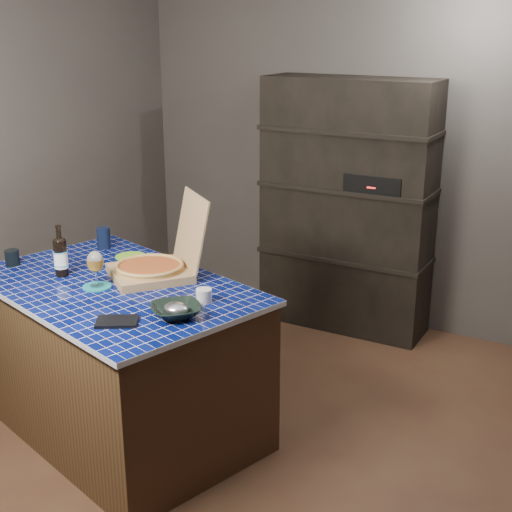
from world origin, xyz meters
The scene contains 14 objects.
room centered at (0.00, 0.00, 1.25)m, with size 3.50×3.50×3.50m.
shelving_unit centered at (0.00, 1.53, 0.90)m, with size 1.20×0.41×1.80m.
kitchen_island centered at (-0.51, -0.40, 0.43)m, with size 1.77×1.40×0.85m.
pizza_box centered at (-0.40, -0.20, 0.91)m, with size 0.61×0.62×0.43m.
mead_bottle centered at (-0.85, -0.43, 0.96)m, with size 0.08×0.08×0.28m.
teal_trivet centered at (-0.56, -0.47, 0.85)m, with size 0.15×0.15×0.01m, color teal.
wine_glass centered at (-0.56, -0.47, 0.99)m, with size 0.08×0.08×0.19m.
tumbler centered at (-1.21, -0.44, 0.90)m, with size 0.08×0.08×0.09m, color black.
dvd_case centered at (-0.18, -0.78, 0.86)m, with size 0.13×0.19×0.01m, color black.
bowl centered at (0.02, -0.59, 0.88)m, with size 0.23×0.23×0.06m, color black.
foil_contents centered at (0.02, -0.59, 0.89)m, with size 0.12×0.10×0.06m, color silver.
white_jar centered at (0.03, -0.37, 0.88)m, with size 0.08×0.08×0.07m, color silver.
navy_cup centered at (-0.97, 0.06, 0.91)m, with size 0.08×0.08×0.13m, color black.
green_trivet centered at (-0.73, 0.01, 0.85)m, with size 0.18×0.18×0.01m, color #7BC52A.
Camera 1 is at (1.83, -3.08, 2.16)m, focal length 50.00 mm.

